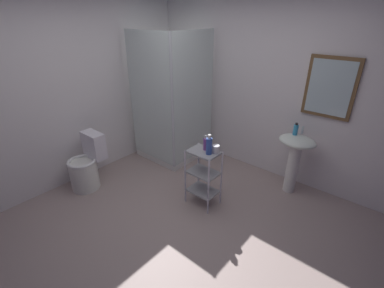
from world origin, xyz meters
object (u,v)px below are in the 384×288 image
Objects in this scene: shower_stall at (173,131)px; storage_cart at (203,173)px; rinse_cup at (216,149)px; hand_soap_bottle at (296,130)px; conditioner_bottle_purple at (206,144)px; toilet at (87,166)px; pedestal_sink at (295,153)px; shampoo_bottle_blue at (209,146)px.

shower_stall is 2.70× the size of storage_cart.
hand_soap_bottle is at bearing 59.65° from rinse_cup.
storage_cart is 0.39m from conditioner_bottle_purple.
conditioner_bottle_purple reaches higher than toilet.
hand_soap_bottle reaches higher than pedestal_sink.
pedestal_sink is at bearing -27.75° from hand_soap_bottle.
conditioner_bottle_purple is 0.12m from shampoo_bottle_blue.
hand_soap_bottle is at bearing 59.46° from shampoo_bottle_blue.
shower_stall reaches higher than conditioner_bottle_purple.
hand_soap_bottle reaches higher than storage_cart.
shower_stall is 1.31m from storage_cart.
storage_cart is at bearing 172.90° from shampoo_bottle_blue.
toilet is 1.83m from rinse_cup.
storage_cart is at bearing -124.17° from hand_soap_bottle.
pedestal_sink is at bearing 52.78° from storage_cart.
shampoo_bottle_blue is (-0.60, -1.01, -0.03)m from hand_soap_bottle.
rinse_cup is (0.05, 0.07, -0.06)m from shampoo_bottle_blue.
toilet is at bearing -102.43° from shower_stall.
hand_soap_bottle reaches higher than rinse_cup.
shower_stall is at bearing 155.07° from rinse_cup.
hand_soap_bottle is at bearing 39.33° from toilet.
toilet is 1.03× the size of storage_cart.
toilet is at bearing -154.51° from shampoo_bottle_blue.
pedestal_sink is 4.39× the size of conditioner_bottle_purple.
conditioner_bottle_purple is at bearing -129.12° from pedestal_sink.
storage_cart is 1.29m from hand_soap_bottle.
storage_cart is 7.81× the size of rinse_cup.
storage_cart is at bearing 27.08° from toilet.
pedestal_sink reaches higher than toilet.
toilet is 8.02× the size of rinse_cup.
rinse_cup reaches higher than storage_cart.
rinse_cup is (1.57, 0.80, 0.47)m from toilet.
hand_soap_bottle is at bearing 55.83° from storage_cart.
hand_soap_bottle reaches higher than conditioner_bottle_purple.
toilet is 1.63m from storage_cart.
shower_stall is 2.63× the size of toilet.
hand_soap_bottle is (1.82, 0.35, 0.42)m from shower_stall.
shower_stall is 1.32m from conditioner_bottle_purple.
shampoo_bottle_blue is 0.10m from rinse_cup.
shower_stall reaches higher than storage_cart.
pedestal_sink reaches higher than storage_cart.
storage_cart is (1.44, 0.74, 0.12)m from toilet.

